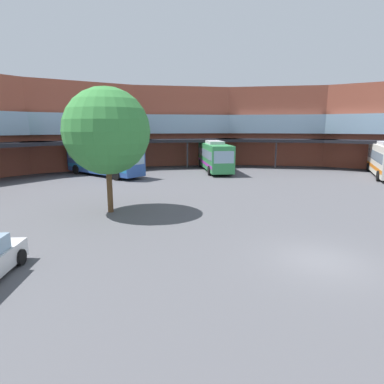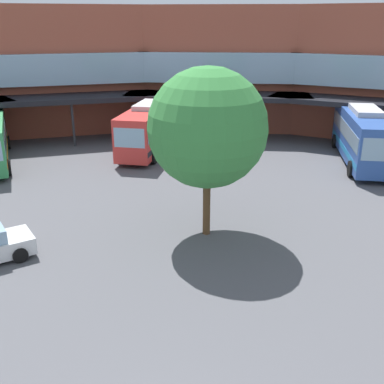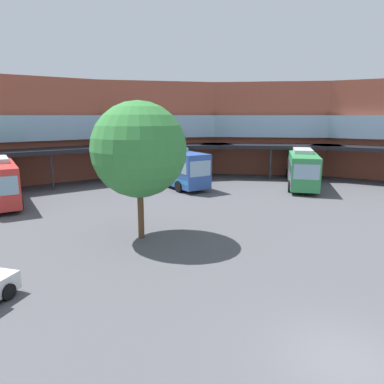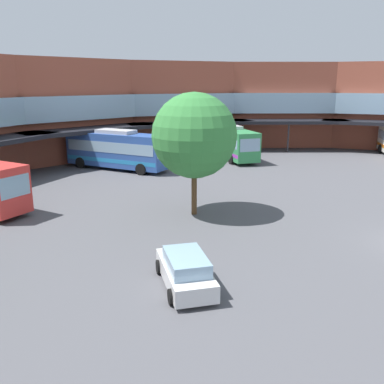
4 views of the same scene
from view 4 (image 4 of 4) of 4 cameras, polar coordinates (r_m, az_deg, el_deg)
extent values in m
cube|color=#9E4C38|center=(60.29, 11.66, 11.52)|extent=(14.08, 16.34, 11.07)
cube|color=#8CADC6|center=(59.69, 11.80, 11.83)|extent=(13.35, 15.20, 2.58)
cube|color=black|center=(55.55, 12.64, 9.30)|extent=(12.45, 15.18, 0.40)
cylinder|color=#2D2D33|center=(54.20, 12.91, 7.19)|extent=(0.20, 0.20, 3.69)
cube|color=#9E4C38|center=(56.29, -2.13, 11.59)|extent=(16.55, 13.58, 11.07)
cube|color=#8CADC6|center=(55.71, -1.92, 11.94)|extent=(15.34, 12.93, 2.58)
cube|color=black|center=(51.78, -0.17, 9.28)|extent=(15.47, 11.89, 0.40)
cylinder|color=#2D2D33|center=(50.52, 0.53, 7.03)|extent=(0.20, 0.20, 3.69)
cube|color=#9E4C38|center=(50.41, -16.41, 10.64)|extent=(16.65, 8.88, 11.07)
cube|color=#8CADC6|center=(49.86, -16.11, 11.05)|extent=(15.15, 8.81, 2.58)
cube|color=black|center=(46.22, -13.28, 8.22)|extent=(16.28, 6.91, 0.40)
cylinder|color=#2D2D33|center=(45.11, -12.08, 5.77)|extent=(0.20, 0.20, 3.69)
cylinder|color=black|center=(57.32, 24.15, 5.36)|extent=(1.12, 0.73, 1.10)
cube|color=#8CADC6|center=(28.60, -22.91, 0.71)|extent=(2.19, 0.33, 1.37)
cylinder|color=black|center=(31.00, -22.64, -1.55)|extent=(0.40, 1.12, 1.10)
cube|color=#338C4C|center=(49.50, 4.94, 6.87)|extent=(9.27, 10.97, 3.08)
cube|color=#8CADC6|center=(49.45, 4.95, 7.29)|extent=(8.88, 10.44, 0.99)
cube|color=purple|center=(49.62, 4.92, 5.88)|extent=(9.15, 10.80, 0.37)
cube|color=#8CADC6|center=(44.11, 7.86, 6.31)|extent=(1.86, 1.47, 1.36)
cube|color=#B2B2B7|center=(49.29, 4.99, 8.85)|extent=(4.03, 4.48, 0.36)
cylinder|color=black|center=(46.58, 8.25, 4.60)|extent=(0.91, 1.05, 1.10)
cylinder|color=black|center=(45.54, 5.33, 4.46)|extent=(0.91, 1.05, 1.10)
cylinder|color=black|center=(53.87, 4.55, 6.08)|extent=(0.91, 1.05, 1.10)
cylinder|color=black|center=(52.97, 1.96, 5.97)|extent=(0.91, 1.05, 1.10)
cube|color=#2D519E|center=(43.20, -10.17, 5.67)|extent=(4.02, 11.20, 3.28)
cube|color=#8CADC6|center=(43.14, -10.19, 6.19)|extent=(3.98, 10.56, 1.05)
cube|color=#267FBF|center=(43.35, -10.11, 4.47)|extent=(4.02, 10.99, 0.39)
cube|color=#8CADC6|center=(40.11, -3.97, 5.75)|extent=(2.26, 0.42, 1.44)
cube|color=#B2B2B7|center=(42.95, -10.28, 8.07)|extent=(2.31, 4.15, 0.36)
cylinder|color=black|center=(42.38, -5.00, 3.70)|extent=(0.45, 1.13, 1.10)
cylinder|color=black|center=(40.28, -6.95, 3.06)|extent=(0.45, 1.13, 1.10)
cylinder|color=black|center=(46.73, -12.79, 4.42)|extent=(0.45, 1.13, 1.10)
cylinder|color=black|center=(44.82, -14.89, 3.86)|extent=(0.45, 1.13, 1.10)
cube|color=silver|center=(18.62, -0.95, -11.01)|extent=(4.24, 4.50, 0.75)
cube|color=#8CADC6|center=(18.11, -0.77, -9.42)|extent=(2.93, 3.03, 0.60)
cylinder|color=black|center=(19.84, -4.49, -10.07)|extent=(0.60, 0.64, 0.66)
cylinder|color=black|center=(20.19, 0.62, -9.57)|extent=(0.60, 0.64, 0.66)
cylinder|color=black|center=(17.29, -2.81, -14.01)|extent=(0.60, 0.64, 0.66)
cylinder|color=black|center=(17.68, 3.08, -13.32)|extent=(0.60, 0.64, 0.66)
cylinder|color=brown|center=(27.85, 0.30, 0.70)|extent=(0.36, 0.36, 3.76)
sphere|color=#38843D|center=(27.22, 0.30, 7.65)|extent=(5.51, 5.51, 5.51)
camera|label=1|loc=(12.49, 49.86, -4.93)|focal=30.52mm
camera|label=2|loc=(27.58, 45.46, 13.10)|focal=42.70mm
camera|label=3|loc=(17.00, 51.03, 4.42)|focal=33.86mm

